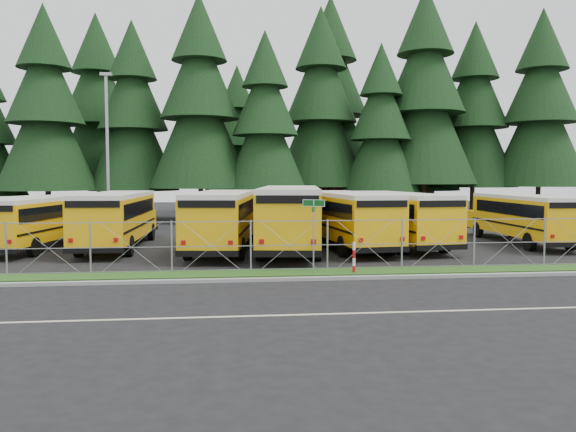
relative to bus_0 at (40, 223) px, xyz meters
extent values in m
plane|color=black|center=(14.35, -7.04, -1.32)|extent=(120.00, 120.00, 0.00)
cube|color=gray|center=(14.35, -10.14, -1.26)|extent=(50.00, 0.25, 0.12)
cube|color=#183E11|center=(14.35, -8.74, -1.29)|extent=(50.00, 1.40, 0.06)
cube|color=beige|center=(14.35, -15.04, -1.31)|extent=(50.00, 0.12, 0.01)
cube|color=brown|center=(20.35, 32.96, 1.68)|extent=(22.00, 10.00, 6.00)
cylinder|color=#94989C|center=(12.67, -8.90, 0.08)|extent=(0.06, 0.06, 2.80)
cube|color=#0B5015|center=(12.67, -8.90, 1.36)|extent=(0.76, 0.30, 0.22)
cube|color=white|center=(12.67, -8.90, 1.36)|extent=(0.79, 0.31, 0.26)
cube|color=#0B5015|center=(12.67, -8.90, 1.12)|extent=(0.22, 0.52, 0.18)
cylinder|color=#B20C0C|center=(14.20, -8.97, -0.72)|extent=(0.11, 0.11, 1.20)
cylinder|color=#94989C|center=(1.99, 6.99, 3.68)|extent=(0.20, 0.20, 10.00)
cube|color=#94989C|center=(1.99, 6.99, 8.73)|extent=(0.70, 0.35, 0.18)
camera|label=1|loc=(9.46, -29.55, 2.34)|focal=35.00mm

